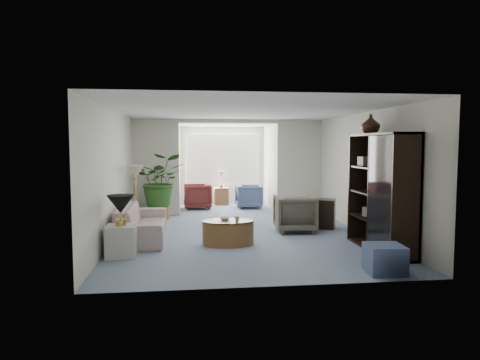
{
  "coord_description": "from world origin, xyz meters",
  "views": [
    {
      "loc": [
        -1.11,
        -8.47,
        1.84
      ],
      "look_at": [
        0.0,
        0.6,
        1.1
      ],
      "focal_mm": 32.81,
      "sensor_mm": 36.0,
      "label": 1
    }
  ],
  "objects": [
    {
      "name": "window_pane",
      "position": [
        0.0,
        5.18,
        1.4
      ],
      "size": [
        2.2,
        0.02,
        1.5
      ],
      "primitive_type": "cube",
      "color": "white"
    },
    {
      "name": "cabinet_urn",
      "position": [
        2.23,
        -0.78,
        2.21
      ],
      "size": [
        0.34,
        0.34,
        0.35
      ],
      "primitive_type": "imported",
      "color": "black",
      "rests_on": "entertainment_cabinet"
    },
    {
      "name": "framed_picture",
      "position": [
        2.46,
        -0.1,
        1.7
      ],
      "size": [
        0.04,
        0.5,
        0.4
      ],
      "primitive_type": "cube",
      "color": "beige"
    },
    {
      "name": "entertainment_cabinet",
      "position": [
        2.23,
        -1.28,
        1.02
      ],
      "size": [
        0.49,
        1.83,
        2.03
      ],
      "primitive_type": "cube",
      "color": "black",
      "rests_on": "ground"
    },
    {
      "name": "sunroom_floor",
      "position": [
        0.0,
        4.1,
        0.0
      ],
      "size": [
        2.6,
        2.6,
        0.0
      ],
      "primitive_type": "plane",
      "color": "#7E8BA6",
      "rests_on": "ground"
    },
    {
      "name": "sunroom_table",
      "position": [
        -0.06,
        4.84,
        0.26
      ],
      "size": [
        0.43,
        0.34,
        0.52
      ],
      "primitive_type": "cube",
      "rotation": [
        0.0,
        0.0,
        0.01
      ],
      "color": "brown",
      "rests_on": "ground"
    },
    {
      "name": "plant_pot",
      "position": [
        -1.75,
        2.38,
        0.16
      ],
      "size": [
        0.4,
        0.4,
        0.32
      ],
      "primitive_type": "cylinder",
      "color": "#A75B30",
      "rests_on": "ground"
    },
    {
      "name": "sofa",
      "position": [
        -1.99,
        0.15,
        0.33
      ],
      "size": [
        0.92,
        2.26,
        0.66
      ],
      "primitive_type": "imported",
      "rotation": [
        0.0,
        0.0,
        1.59
      ],
      "color": "beige",
      "rests_on": "ground"
    },
    {
      "name": "coffee_cup",
      "position": [
        -0.21,
        -0.66,
        0.49
      ],
      "size": [
        0.1,
        0.1,
        0.09
      ],
      "primitive_type": "imported",
      "rotation": [
        0.0,
        0.0,
        -0.15
      ],
      "color": "#B9B7A2",
      "rests_on": "coffee_table"
    },
    {
      "name": "table_lamp",
      "position": [
        -2.19,
        -1.2,
        0.87
      ],
      "size": [
        0.44,
        0.44,
        0.3
      ],
      "primitive_type": "cone",
      "color": "black",
      "rests_on": "end_table"
    },
    {
      "name": "back_pier_right",
      "position": [
        1.9,
        3.0,
        1.25
      ],
      "size": [
        1.2,
        0.12,
        2.5
      ],
      "primitive_type": "cube",
      "color": "silver",
      "rests_on": "ground"
    },
    {
      "name": "wingback_chair",
      "position": [
        1.16,
        0.5,
        0.39
      ],
      "size": [
        0.88,
        0.9,
        0.77
      ],
      "primitive_type": "imported",
      "rotation": [
        0.0,
        0.0,
        3.08
      ],
      "color": "#666051",
      "rests_on": "ground"
    },
    {
      "name": "end_table",
      "position": [
        -2.19,
        -1.2,
        0.26
      ],
      "size": [
        0.48,
        0.48,
        0.52
      ],
      "primitive_type": "cube",
      "rotation": [
        0.0,
        0.0,
        0.02
      ],
      "color": "beige",
      "rests_on": "ground"
    },
    {
      "name": "back_pier_left",
      "position": [
        -1.9,
        3.0,
        1.25
      ],
      "size": [
        1.2,
        0.12,
        2.5
      ],
      "primitive_type": "cube",
      "color": "silver",
      "rests_on": "ground"
    },
    {
      "name": "window_blinds",
      "position": [
        0.0,
        5.15,
        1.4
      ],
      "size": [
        2.2,
        0.02,
        1.5
      ],
      "primitive_type": "cube",
      "color": "white"
    },
    {
      "name": "ottoman",
      "position": [
        1.7,
        -2.6,
        0.2
      ],
      "size": [
        0.55,
        0.55,
        0.41
      ],
      "primitive_type": "cube",
      "rotation": [
        0.0,
        0.0,
        -0.09
      ],
      "color": "slate",
      "rests_on": "ground"
    },
    {
      "name": "side_table_dark",
      "position": [
        1.86,
        0.8,
        0.32
      ],
      "size": [
        0.66,
        0.61,
        0.64
      ],
      "primitive_type": "cube",
      "rotation": [
        0.0,
        0.0,
        -0.41
      ],
      "color": "black",
      "rests_on": "ground"
    },
    {
      "name": "coffee_bowl",
      "position": [
        -0.41,
        -0.46,
        0.48
      ],
      "size": [
        0.23,
        0.23,
        0.05
      ],
      "primitive_type": "imported",
      "rotation": [
        0.0,
        0.0,
        -0.15
      ],
      "color": "silver",
      "rests_on": "coffee_table"
    },
    {
      "name": "floor",
      "position": [
        0.0,
        0.0,
        0.0
      ],
      "size": [
        6.0,
        6.0,
        0.0
      ],
      "primitive_type": "plane",
      "color": "#7E8BA6",
      "rests_on": "ground"
    },
    {
      "name": "house_plant",
      "position": [
        -1.75,
        2.38,
        0.97
      ],
      "size": [
        1.17,
        1.02,
        1.31
      ],
      "primitive_type": "imported",
      "color": "#2D5C1F",
      "rests_on": "plant_pot"
    },
    {
      "name": "sunroom_chair_blue",
      "position": [
        0.69,
        4.09,
        0.33
      ],
      "size": [
        0.75,
        0.72,
        0.67
      ],
      "primitive_type": "imported",
      "rotation": [
        0.0,
        0.0,
        1.58
      ],
      "color": "slate",
      "rests_on": "ground"
    },
    {
      "name": "floor_lamp",
      "position": [
        -2.21,
        1.28,
        1.25
      ],
      "size": [
        0.36,
        0.36,
        0.28
      ],
      "primitive_type": "cone",
      "color": "beige",
      "rests_on": "ground"
    },
    {
      "name": "coffee_table",
      "position": [
        -0.36,
        -0.56,
        0.23
      ],
      "size": [
        1.08,
        1.08,
        0.45
      ],
      "primitive_type": "cylinder",
      "rotation": [
        0.0,
        0.0,
        -0.15
      ],
      "color": "brown",
      "rests_on": "ground"
    },
    {
      "name": "back_header",
      "position": [
        0.0,
        3.0,
        2.45
      ],
      "size": [
        2.6,
        0.12,
        0.1
      ],
      "primitive_type": "cube",
      "color": "silver",
      "rests_on": "back_pier_left"
    },
    {
      "name": "shelf_clutter",
      "position": [
        2.18,
        -1.13,
        1.09
      ],
      "size": [
        0.3,
        0.91,
        1.06
      ],
      "color": "#494744",
      "rests_on": "entertainment_cabinet"
    },
    {
      "name": "sunroom_chair_maroon",
      "position": [
        -0.81,
        4.09,
        0.36
      ],
      "size": [
        0.8,
        0.77,
        0.72
      ],
      "primitive_type": "imported",
      "rotation": [
        0.0,
        0.0,
        -1.56
      ],
      "color": "maroon",
      "rests_on": "ground"
    }
  ]
}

